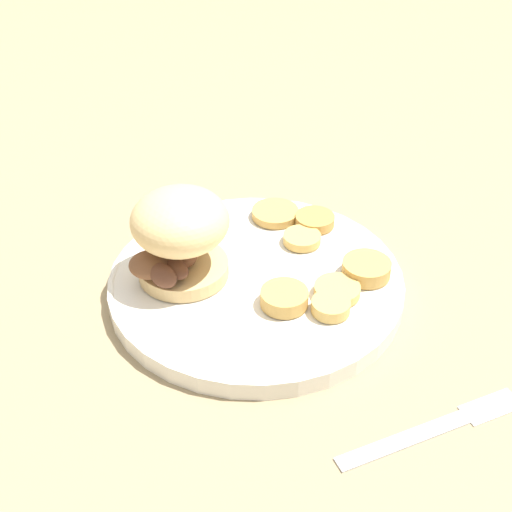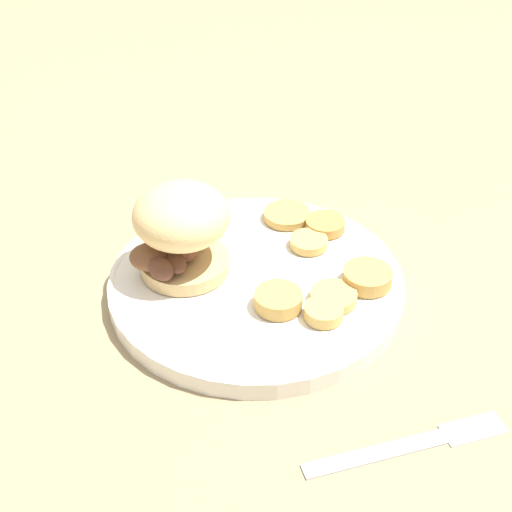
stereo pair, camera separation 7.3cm
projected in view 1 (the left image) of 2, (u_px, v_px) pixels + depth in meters
name	position (u px, v px, depth m)	size (l,w,h in m)	color
ground_plane	(256.00, 291.00, 0.76)	(4.00, 4.00, 0.00)	#937F5B
dinner_plate	(256.00, 282.00, 0.75)	(0.31, 0.31, 0.02)	white
sandwich	(179.00, 234.00, 0.72)	(0.10, 0.11, 0.10)	tan
potato_round_0	(302.00, 239.00, 0.79)	(0.04, 0.04, 0.01)	tan
potato_round_1	(366.00, 269.00, 0.74)	(0.05, 0.05, 0.02)	tan
potato_round_2	(275.00, 213.00, 0.83)	(0.06, 0.06, 0.01)	tan
potato_round_3	(331.00, 306.00, 0.70)	(0.04, 0.04, 0.01)	tan
potato_round_4	(284.00, 298.00, 0.71)	(0.05, 0.05, 0.02)	tan
potato_round_5	(315.00, 220.00, 0.82)	(0.05, 0.05, 0.01)	#BC8942
potato_round_6	(337.00, 290.00, 0.72)	(0.05, 0.05, 0.01)	tan
fork	(435.00, 428.00, 0.61)	(0.12, 0.16, 0.00)	silver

